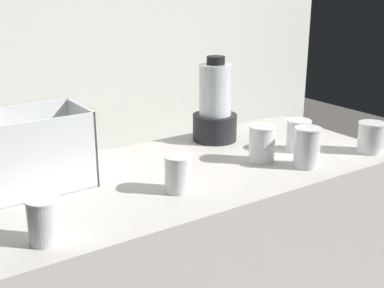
{
  "coord_description": "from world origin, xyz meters",
  "views": [
    {
      "loc": [
        -0.85,
        -1.27,
        1.48
      ],
      "look_at": [
        0.0,
        0.0,
        0.98
      ],
      "focal_mm": 46.74,
      "sensor_mm": 36.0,
      "label": 1
    }
  ],
  "objects": [
    {
      "name": "blender_pitcher",
      "position": [
        0.24,
        0.2,
        1.03
      ],
      "size": [
        0.17,
        0.17,
        0.32
      ],
      "color": "black",
      "rests_on": "counter"
    },
    {
      "name": "juice_cup_mango_left",
      "position": [
        -0.14,
        -0.14,
        0.95
      ],
      "size": [
        0.08,
        0.08,
        0.11
      ],
      "color": "white",
      "rests_on": "counter"
    },
    {
      "name": "carrot_display_bin",
      "position": [
        -0.47,
        0.12,
        0.97
      ],
      "size": [
        0.29,
        0.21,
        0.23
      ],
      "color": "white",
      "rests_on": "counter"
    },
    {
      "name": "juice_cup_mango_far_right",
      "position": [
        0.41,
        -0.07,
        0.95
      ],
      "size": [
        0.09,
        0.09,
        0.11
      ],
      "color": "white",
      "rests_on": "counter"
    },
    {
      "name": "juice_cup_pomegranate_far_left",
      "position": [
        -0.56,
        -0.22,
        0.95
      ],
      "size": [
        0.08,
        0.08,
        0.11
      ],
      "color": "white",
      "rests_on": "counter"
    },
    {
      "name": "juice_cup_carrot_middle",
      "position": [
        0.23,
        -0.08,
        0.95
      ],
      "size": [
        0.09,
        0.09,
        0.12
      ],
      "color": "white",
      "rests_on": "counter"
    },
    {
      "name": "juice_cup_beet_right",
      "position": [
        0.32,
        -0.2,
        0.96
      ],
      "size": [
        0.09,
        0.09,
        0.13
      ],
      "color": "white",
      "rests_on": "counter"
    },
    {
      "name": "back_wall_unit",
      "position": [
        0.0,
        0.77,
        1.26
      ],
      "size": [
        2.6,
        0.24,
        2.5
      ],
      "color": "silver",
      "rests_on": "ground_plane"
    },
    {
      "name": "counter",
      "position": [
        0.0,
        0.0,
        0.45
      ],
      "size": [
        1.4,
        0.64,
        0.9
      ],
      "primitive_type": "cube",
      "color": "beige",
      "rests_on": "ground_plane"
    },
    {
      "name": "juice_cup_pomegranate_rightmost",
      "position": [
        0.61,
        -0.22,
        0.95
      ],
      "size": [
        0.1,
        0.1,
        0.11
      ],
      "color": "white",
      "rests_on": "counter"
    }
  ]
}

